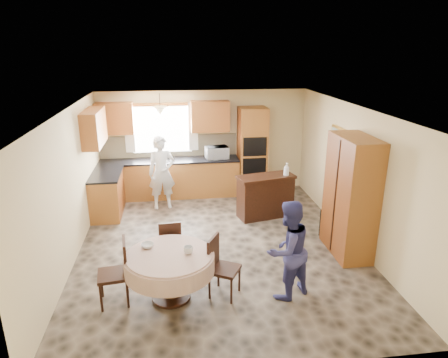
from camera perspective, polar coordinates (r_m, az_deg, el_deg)
name	(u,v)px	position (r m, az deg, el deg)	size (l,w,h in m)	color
floor	(219,246)	(7.44, -0.78, -9.54)	(5.00, 6.00, 0.01)	#71604F
ceiling	(218,110)	(6.64, -0.88, 9.85)	(5.00, 6.00, 0.01)	white
wall_back	(204,142)	(9.81, -2.93, 5.28)	(5.00, 0.02, 2.50)	beige
wall_front	(253,276)	(4.25, 4.15, -13.62)	(5.00, 0.02, 2.50)	beige
wall_left	(69,188)	(7.11, -21.27, -1.25)	(0.02, 6.00, 2.50)	beige
wall_right	(355,176)	(7.63, 18.15, 0.43)	(0.02, 6.00, 2.50)	beige
window	(162,129)	(9.69, -8.90, 7.03)	(1.40, 0.03, 1.10)	white
curtain_left	(129,128)	(9.67, -13.40, 7.04)	(0.22, 0.02, 1.15)	white
curtain_right	(193,127)	(9.64, -4.43, 7.45)	(0.22, 0.02, 1.15)	white
base_cab_back	(170,179)	(9.71, -7.70, 0.03)	(3.30, 0.60, 0.88)	#C68034
counter_back	(169,161)	(9.58, -7.82, 2.63)	(3.30, 0.64, 0.04)	black
base_cab_left	(107,195)	(8.98, -16.31, -2.16)	(0.60, 1.20, 0.88)	#C68034
counter_left	(105,174)	(8.83, -16.58, 0.63)	(0.64, 1.20, 0.04)	black
backsplash	(169,146)	(9.79, -7.90, 4.67)	(3.30, 0.02, 0.55)	#C5B68B
wall_cab_left	(115,118)	(9.57, -15.37, 8.34)	(0.85, 0.33, 0.72)	#C77131
wall_cab_right	(210,116)	(9.53, -2.00, 8.95)	(0.90, 0.33, 0.72)	#C77131
wall_cab_side	(94,128)	(8.61, -18.09, 6.99)	(0.33, 1.20, 0.72)	#C77131
oven_tower	(252,151)	(9.72, 4.03, 3.98)	(0.66, 0.62, 2.12)	#C68034
oven_upper	(255,147)	(9.37, 4.44, 4.61)	(0.56, 0.01, 0.45)	black
oven_lower	(254,167)	(9.51, 4.37, 1.69)	(0.56, 0.01, 0.45)	black
pendant	(160,111)	(9.12, -9.11, 9.63)	(0.36, 0.36, 0.18)	beige
sideboard	(265,197)	(8.54, 5.92, -2.64)	(1.20, 0.50, 0.86)	#33160D
space_heater	(332,224)	(7.93, 15.23, -6.21)	(0.39, 0.28, 0.54)	black
cupboard	(351,197)	(7.16, 17.64, -2.44)	(0.55, 1.10, 2.10)	#C68034
dining_table	(170,264)	(5.84, -7.77, -11.92)	(1.27, 1.27, 0.72)	#33160D
chair_left	(118,269)	(5.93, -14.89, -12.29)	(0.46, 0.46, 0.96)	#33160D
chair_back	(170,242)	(6.61, -7.70, -8.90)	(0.40, 0.40, 0.86)	#33160D
chair_right	(220,264)	(5.91, -0.60, -11.99)	(0.54, 0.54, 0.91)	#33160D
framed_picture	(337,138)	(8.20, 15.90, 5.63)	(0.06, 0.55, 0.46)	gold
microwave	(217,153)	(9.54, -1.04, 3.78)	(0.53, 0.36, 0.29)	silver
person_sink	(162,173)	(8.94, -8.87, 0.88)	(0.60, 0.39, 1.64)	silver
person_dining	(288,250)	(5.84, 9.10, -9.98)	(0.72, 0.56, 1.48)	navy
bowl_sideboard	(252,178)	(8.32, 4.08, 0.17)	(0.20, 0.20, 0.05)	#B2B2B2
bottle_sideboard	(286,170)	(8.45, 8.90, 1.24)	(0.12, 0.12, 0.32)	silver
cup_table	(188,250)	(5.72, -5.13, -10.07)	(0.14, 0.14, 0.11)	#B2B2B2
bowl_table	(147,246)	(5.96, -10.89, -9.33)	(0.18, 0.18, 0.06)	#B2B2B2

